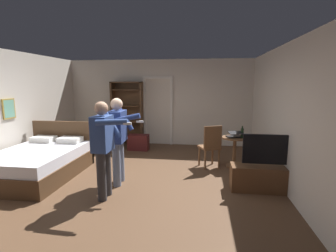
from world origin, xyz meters
The scene contains 15 objects.
ground_plane centered at (0.00, 0.00, 0.00)m, with size 7.25×7.25×0.00m, color brown.
wall_back centered at (0.00, 3.36, 1.32)m, with size 5.92×0.12×2.64m, color silver.
wall_right centered at (2.90, 0.00, 1.32)m, with size 0.12×6.83×2.64m, color silver.
doorway_frame centered at (-0.03, 3.28, 1.22)m, with size 0.93×0.08×2.13m.
bed centered at (-1.98, 0.15, 0.30)m, with size 1.49×2.08×1.02m.
bookshelf centered at (-0.97, 3.13, 1.05)m, with size 0.98×0.32×1.97m.
tv_flatscreen centered at (2.54, 0.02, 0.29)m, with size 1.28×0.40×1.04m.
side_table centered at (2.11, 1.31, 0.47)m, with size 0.59×0.59×0.70m.
laptop centered at (2.09, 1.27, 0.75)m, with size 0.39×0.40×0.15m.
bottle_on_table centered at (2.25, 1.23, 0.82)m, with size 0.06×0.06×0.27m.
wooden_chair centered at (1.56, 1.13, 0.54)m, with size 0.55×0.55×0.99m.
person_blue_shirt centered at (-0.24, -0.65, 0.94)m, with size 0.70×0.54×1.63m.
person_striped_shirt centered at (-0.21, -0.01, 0.96)m, with size 0.71×0.63×1.65m.
suitcase_dark centered at (-0.46, 2.46, 0.23)m, with size 0.59×0.31×0.45m, color #4C1919.
suitcase_small centered at (-1.63, 2.15, 0.22)m, with size 0.45×0.34×0.45m, color black.
Camera 1 is at (1.36, -4.50, 1.92)m, focal length 27.04 mm.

